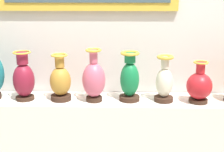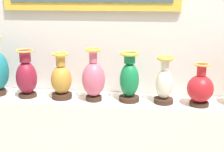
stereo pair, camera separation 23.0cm
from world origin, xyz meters
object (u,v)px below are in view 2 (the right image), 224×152
Objects in this scene: vase_burgundy at (26,77)px; vase_ivory at (164,83)px; vase_emerald at (129,79)px; vase_ochre at (61,80)px; vase_rose at (94,79)px; vase_crimson at (200,88)px.

vase_ivory is at bearing -0.32° from vase_burgundy.
vase_ochre is at bearing -179.45° from vase_emerald.
vase_rose is at bearing -178.82° from vase_ivory.
vase_emerald reaches higher than vase_ochre.
vase_burgundy is at bearing 178.84° from vase_crimson.
vase_crimson is at bearing -0.74° from vase_rose.
vase_rose is at bearing -175.23° from vase_emerald.
vase_emerald is at bearing 0.41° from vase_burgundy.
vase_ivory is at bearing 1.18° from vase_rose.
vase_rose is (0.51, -0.02, 0.01)m from vase_burgundy.
vase_rose reaches higher than vase_burgundy.
vase_ivory reaches higher than vase_crimson.
vase_burgundy is at bearing 178.21° from vase_rose.
vase_ivory is (1.02, -0.01, -0.01)m from vase_burgundy.
vase_burgundy is 1.06× the size of vase_ivory.
vase_rose is 0.75m from vase_crimson.
vase_emerald is 1.20× the size of vase_crimson.
vase_rose reaches higher than vase_crimson.
vase_emerald is 0.25m from vase_ivory.
vase_ochre is at bearing 176.11° from vase_rose.
vase_burgundy is at bearing -179.59° from vase_emerald.
vase_ochre is 0.99m from vase_crimson.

